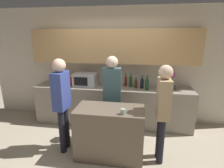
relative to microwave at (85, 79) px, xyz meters
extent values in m
plane|color=#BCAD93|center=(0.64, -1.40, -1.07)|extent=(14.00, 14.00, 0.00)
cube|color=beige|center=(0.64, 0.34, 0.28)|extent=(6.40, 0.08, 2.70)
cube|color=tan|center=(0.64, 0.14, 0.76)|extent=(3.74, 0.32, 0.75)
cube|color=gray|center=(0.64, -0.01, -0.61)|extent=(3.60, 0.62, 0.92)
cube|color=brown|center=(0.78, -1.19, -0.62)|extent=(1.14, 0.58, 0.90)
cube|color=#B7BABC|center=(0.00, 0.00, 0.00)|extent=(0.52, 0.38, 0.30)
cube|color=black|center=(-0.05, -0.19, 0.00)|extent=(0.31, 0.01, 0.19)
cube|color=#B21E19|center=(-0.45, 0.00, -0.06)|extent=(0.26, 0.16, 0.18)
cube|color=black|center=(-0.50, 0.00, 0.03)|extent=(0.02, 0.11, 0.01)
cube|color=black|center=(-0.40, 0.00, 0.03)|extent=(0.02, 0.11, 0.01)
cylinder|color=#333D4C|center=(1.96, 0.00, -0.10)|extent=(0.14, 0.14, 0.10)
cylinder|color=#38662D|center=(1.96, 0.00, 0.04)|extent=(0.01, 0.01, 0.18)
sphere|color=#B25199|center=(1.96, 0.00, 0.18)|extent=(0.13, 0.13, 0.13)
cylinder|color=maroon|center=(0.94, 0.10, -0.04)|extent=(0.06, 0.06, 0.22)
cylinder|color=maroon|center=(0.94, 0.10, 0.12)|extent=(0.02, 0.02, 0.09)
cylinder|color=#194723|center=(1.05, 0.07, -0.03)|extent=(0.08, 0.08, 0.23)
cylinder|color=#194723|center=(1.05, 0.07, 0.13)|extent=(0.03, 0.03, 0.09)
cylinder|color=#472814|center=(1.17, -0.01, -0.07)|extent=(0.07, 0.07, 0.17)
cylinder|color=#472814|center=(1.17, -0.01, 0.05)|extent=(0.02, 0.02, 0.07)
cylinder|color=black|center=(1.31, 0.00, -0.04)|extent=(0.07, 0.07, 0.21)
cylinder|color=black|center=(1.31, 0.00, 0.10)|extent=(0.03, 0.03, 0.08)
cylinder|color=#194723|center=(1.41, -0.10, -0.04)|extent=(0.08, 0.08, 0.23)
cylinder|color=#194723|center=(1.41, -0.10, 0.12)|extent=(0.03, 0.03, 0.09)
cylinder|color=#8FAC9D|center=(1.02, -1.37, -0.12)|extent=(0.07, 0.07, 0.09)
cylinder|color=black|center=(-0.07, -1.07, -0.65)|extent=(0.11, 0.11, 0.82)
cylinder|color=black|center=(-0.08, -1.23, -0.65)|extent=(0.11, 0.11, 0.82)
cube|color=#364694|center=(-0.07, -1.15, 0.08)|extent=(0.21, 0.35, 0.65)
sphere|color=beige|center=(-0.07, -1.15, 0.52)|extent=(0.22, 0.22, 0.22)
cylinder|color=black|center=(0.81, -0.63, -0.65)|extent=(0.11, 0.11, 0.82)
cylinder|color=black|center=(0.65, -0.64, -0.65)|extent=(0.11, 0.11, 0.82)
cube|color=#3F5F63|center=(0.73, -0.64, 0.08)|extent=(0.35, 0.22, 0.65)
sphere|color=beige|center=(0.73, -0.64, 0.52)|extent=(0.22, 0.22, 0.22)
cylinder|color=black|center=(1.63, -1.25, -0.67)|extent=(0.11, 0.11, 0.80)
cylinder|color=black|center=(1.63, -1.09, -0.67)|extent=(0.11, 0.11, 0.80)
cube|color=tan|center=(1.63, -1.17, 0.05)|extent=(0.20, 0.34, 0.63)
sphere|color=beige|center=(1.63, -1.17, 0.47)|extent=(0.22, 0.22, 0.22)
camera|label=1|loc=(1.23, -3.82, 1.00)|focal=28.00mm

